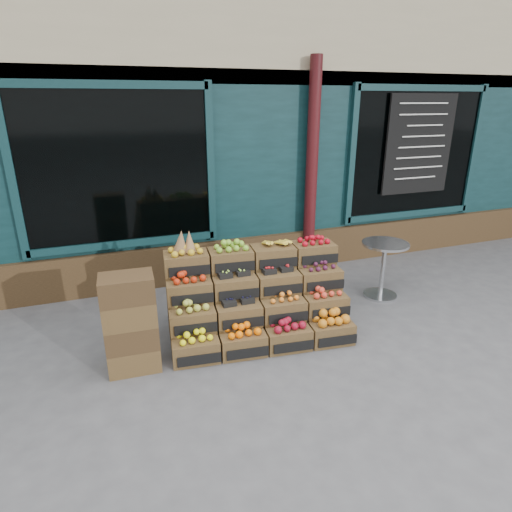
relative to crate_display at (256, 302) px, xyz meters
name	(u,v)px	position (x,y,z in m)	size (l,w,h in m)	color
ground	(294,344)	(0.30, -0.42, -0.39)	(60.00, 60.00, 0.00)	#4E4E51
shop_facade	(189,111)	(0.31, 4.69, 2.01)	(12.00, 6.24, 4.80)	#0E2E31
crate_display	(256,302)	(0.00, 0.00, 0.00)	(2.12, 1.20, 1.26)	brown
spare_crates	(131,323)	(-1.42, -0.26, 0.12)	(0.53, 0.38, 1.03)	brown
bistro_table	(383,263)	(1.98, 0.31, 0.10)	(0.63, 0.63, 0.79)	silver
shopkeeper	(146,206)	(-0.93, 2.26, 0.70)	(0.80, 0.52, 2.19)	#1C642A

